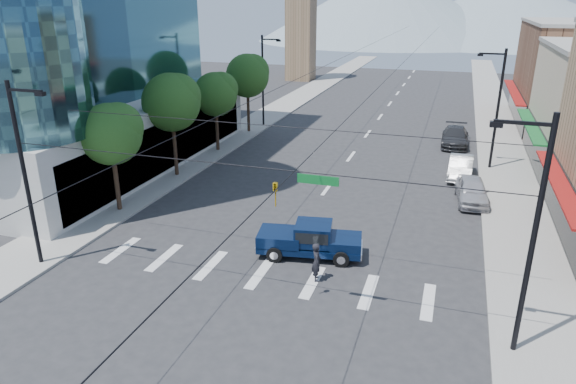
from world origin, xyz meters
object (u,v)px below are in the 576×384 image
object	(u,v)px
pickup_truck	(309,239)
parked_car_near	(472,191)
parked_car_mid	(461,167)
parked_car_far	(455,137)
pedestrian	(317,262)

from	to	relation	value
pickup_truck	parked_car_near	distance (m)	13.00
parked_car_near	parked_car_mid	size ratio (longest dim) A/B	1.00
parked_car_mid	parked_car_near	bearing A→B (deg)	-79.51
parked_car_far	pedestrian	bearing A→B (deg)	-102.08
parked_car_near	parked_car_far	world-z (taller)	parked_car_far
parked_car_near	pickup_truck	bearing A→B (deg)	-133.10
pickup_truck	parked_car_far	world-z (taller)	pickup_truck
parked_car_near	parked_car_mid	bearing A→B (deg)	92.86
pickup_truck	pedestrian	bearing A→B (deg)	-75.76
pedestrian	parked_car_far	size ratio (longest dim) A/B	0.34
pedestrian	parked_car_far	bearing A→B (deg)	-31.63
parked_car_far	pickup_truck	bearing A→B (deg)	-105.34
parked_car_near	parked_car_far	distance (m)	14.01
pedestrian	parked_car_mid	world-z (taller)	pedestrian
pedestrian	parked_car_far	distance (m)	27.08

